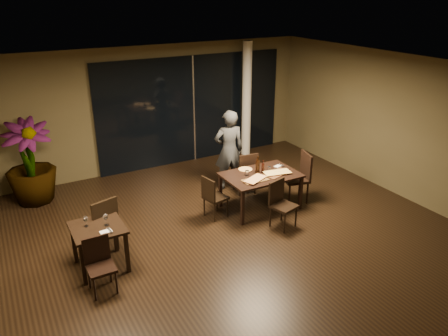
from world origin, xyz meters
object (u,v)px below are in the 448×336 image
chair_main_far (246,171)px  bottle_b (263,167)px  side_table (98,234)px  chair_side_far (102,222)px  diner (229,150)px  potted_plant (30,162)px  chair_main_left (213,195)px  chair_main_near (281,201)px  chair_side_near (99,262)px  chair_main_right (300,175)px  bottle_c (258,164)px  bottle_a (257,166)px  main_table (261,177)px

chair_main_far → bottle_b: (-0.02, -0.67, 0.35)m
side_table → chair_side_far: bearing=68.0°
chair_main_far → diner: (-0.18, 0.43, 0.37)m
chair_main_far → potted_plant: 4.52m
chair_main_left → chair_main_near: bearing=-143.2°
potted_plant → chair_main_far: bearing=-24.0°
side_table → chair_side_near: size_ratio=0.94×
chair_main_right → bottle_c: (-0.91, 0.22, 0.33)m
side_table → bottle_b: size_ratio=3.01×
bottle_b → bottle_c: bearing=143.5°
chair_side_near → diner: (3.45, 2.20, 0.43)m
diner → bottle_c: size_ratio=5.21×
chair_main_right → diner: diner is taller
bottle_a → bottle_c: size_ratio=0.89×
main_table → chair_side_far: 3.23m
chair_side_far → chair_main_far: bearing=176.5°
main_table → bottle_b: bottle_b is taller
chair_main_near → chair_side_far: chair_side_far is taller
potted_plant → bottle_b: (4.09, -2.51, -0.00)m
chair_main_left → chair_side_near: size_ratio=1.02×
chair_side_far → chair_side_near: (-0.31, -0.98, -0.09)m
chair_main_far → chair_main_near: bearing=90.1°
diner → potted_plant: bearing=-5.9°
main_table → chair_main_near: bearing=-95.0°
chair_side_near → chair_main_far: bearing=25.2°
side_table → chair_main_right: 4.32m
side_table → bottle_b: 3.53m
chair_main_right → bottle_c: size_ratio=3.06×
chair_main_left → chair_side_far: chair_side_far is taller
chair_main_right → chair_main_left: bearing=-81.8°
side_table → chair_side_far: size_ratio=0.79×
chair_main_right → diner: bearing=-127.7°
main_table → bottle_a: bottle_a is taller
bottle_a → side_table: bearing=-170.2°
side_table → bottle_c: size_ratio=2.30×
side_table → bottle_c: bearing=10.1°
side_table → chair_main_left: (2.35, 0.59, -0.14)m
chair_side_near → potted_plant: bearing=96.8°
chair_side_near → potted_plant: 3.66m
chair_main_left → potted_plant: size_ratio=0.49×
chair_side_far → bottle_b: size_ratio=3.83×
chair_main_left → diner: bearing=-53.4°
main_table → bottle_a: bearing=120.5°
chair_side_far → potted_plant: 2.76m
side_table → chair_side_near: chair_side_near is taller
main_table → diner: diner is taller
bottle_b → chair_main_far: bearing=88.0°
chair_main_right → bottle_a: size_ratio=3.46×
chair_side_far → bottle_b: chair_side_far is taller
bottle_b → side_table: bearing=-171.1°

